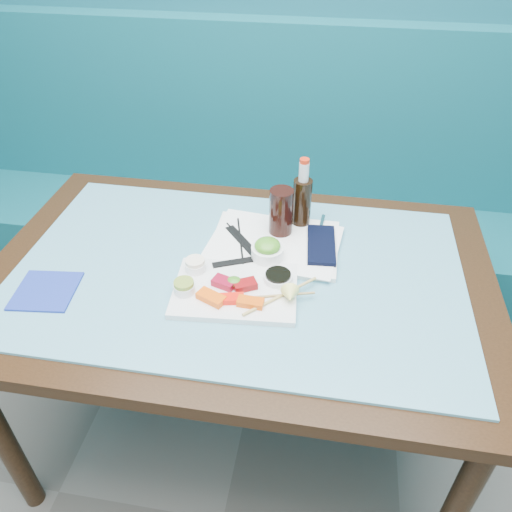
% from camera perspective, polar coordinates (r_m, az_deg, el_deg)
% --- Properties ---
extents(booth_bench, '(3.00, 0.56, 1.17)m').
position_cam_1_polar(booth_bench, '(2.27, 2.27, 4.39)').
color(booth_bench, '#0E545E').
rests_on(booth_bench, ground).
extents(dining_table, '(1.40, 0.90, 0.75)m').
position_cam_1_polar(dining_table, '(1.43, -1.98, -4.33)').
color(dining_table, black).
rests_on(dining_table, ground).
extents(glass_top, '(1.22, 0.76, 0.01)m').
position_cam_1_polar(glass_top, '(1.38, -2.06, -1.65)').
color(glass_top, '#589AB0').
rests_on(glass_top, dining_table).
extents(sashimi_plate, '(0.33, 0.25, 0.02)m').
position_cam_1_polar(sashimi_plate, '(1.30, -2.38, -3.93)').
color(sashimi_plate, white).
rests_on(sashimi_plate, glass_top).
extents(salmon_left, '(0.08, 0.06, 0.02)m').
position_cam_1_polar(salmon_left, '(1.26, -5.15, -4.75)').
color(salmon_left, '#FF580A').
rests_on(salmon_left, sashimi_plate).
extents(salmon_mid, '(0.07, 0.04, 0.02)m').
position_cam_1_polar(salmon_mid, '(1.25, -2.86, -4.90)').
color(salmon_mid, '#FF190A').
rests_on(salmon_mid, sashimi_plate).
extents(salmon_right, '(0.07, 0.04, 0.02)m').
position_cam_1_polar(salmon_right, '(1.24, -0.63, -5.32)').
color(salmon_right, '#F05209').
rests_on(salmon_right, sashimi_plate).
extents(tuna_left, '(0.07, 0.05, 0.02)m').
position_cam_1_polar(tuna_left, '(1.29, -3.66, -3.05)').
color(tuna_left, maroon).
rests_on(tuna_left, sashimi_plate).
extents(tuna_right, '(0.07, 0.06, 0.02)m').
position_cam_1_polar(tuna_right, '(1.29, -1.27, -3.33)').
color(tuna_right, maroon).
rests_on(tuna_right, sashimi_plate).
extents(seaweed_garnish, '(0.05, 0.05, 0.02)m').
position_cam_1_polar(seaweed_garnish, '(1.29, -2.54, -2.96)').
color(seaweed_garnish, '#3B7E1D').
rests_on(seaweed_garnish, sashimi_plate).
extents(ramekin_wasabi, '(0.07, 0.07, 0.02)m').
position_cam_1_polar(ramekin_wasabi, '(1.29, -8.20, -3.66)').
color(ramekin_wasabi, white).
rests_on(ramekin_wasabi, sashimi_plate).
extents(wasabi_fill, '(0.07, 0.07, 0.01)m').
position_cam_1_polar(wasabi_fill, '(1.27, -8.26, -3.09)').
color(wasabi_fill, olive).
rests_on(wasabi_fill, ramekin_wasabi).
extents(ramekin_ginger, '(0.07, 0.07, 0.02)m').
position_cam_1_polar(ramekin_ginger, '(1.35, -6.94, -1.17)').
color(ramekin_ginger, white).
rests_on(ramekin_ginger, sashimi_plate).
extents(ginger_fill, '(0.06, 0.06, 0.01)m').
position_cam_1_polar(ginger_fill, '(1.34, -7.00, -0.61)').
color(ginger_fill, white).
rests_on(ginger_fill, ramekin_ginger).
extents(soy_dish, '(0.10, 0.10, 0.02)m').
position_cam_1_polar(soy_dish, '(1.31, 2.54, -2.49)').
color(soy_dish, white).
rests_on(soy_dish, sashimi_plate).
extents(soy_fill, '(0.07, 0.07, 0.01)m').
position_cam_1_polar(soy_fill, '(1.30, 2.55, -2.13)').
color(soy_fill, black).
rests_on(soy_fill, soy_dish).
extents(lemon_wedge, '(0.05, 0.04, 0.05)m').
position_cam_1_polar(lemon_wedge, '(1.24, 3.91, -4.49)').
color(lemon_wedge, '#F8F075').
rests_on(lemon_wedge, sashimi_plate).
extents(chopstick_sleeve, '(0.14, 0.08, 0.00)m').
position_cam_1_polar(chopstick_sleeve, '(1.37, -2.14, -0.65)').
color(chopstick_sleeve, black).
rests_on(chopstick_sleeve, sashimi_plate).
extents(wooden_chopstick_a, '(0.19, 0.06, 0.01)m').
position_cam_1_polar(wooden_chopstick_a, '(1.27, 2.37, -4.55)').
color(wooden_chopstick_a, '#9B7E49').
rests_on(wooden_chopstick_a, sashimi_plate).
extents(wooden_chopstick_b, '(0.17, 0.17, 0.01)m').
position_cam_1_polar(wooden_chopstick_b, '(1.26, 2.82, -4.57)').
color(wooden_chopstick_b, tan).
rests_on(wooden_chopstick_b, sashimi_plate).
extents(serving_tray, '(0.37, 0.28, 0.01)m').
position_cam_1_polar(serving_tray, '(1.45, 2.12, 1.37)').
color(serving_tray, white).
rests_on(serving_tray, glass_top).
extents(paper_placemat, '(0.40, 0.30, 0.00)m').
position_cam_1_polar(paper_placemat, '(1.45, 2.13, 1.62)').
color(paper_placemat, white).
rests_on(paper_placemat, serving_tray).
extents(seaweed_bowl, '(0.12, 0.12, 0.04)m').
position_cam_1_polar(seaweed_bowl, '(1.38, 1.31, 0.40)').
color(seaweed_bowl, white).
rests_on(seaweed_bowl, serving_tray).
extents(seaweed_salad, '(0.10, 0.10, 0.04)m').
position_cam_1_polar(seaweed_salad, '(1.37, 1.32, 1.20)').
color(seaweed_salad, '#448F21').
rests_on(seaweed_salad, seaweed_bowl).
extents(cola_glass, '(0.08, 0.08, 0.14)m').
position_cam_1_polar(cola_glass, '(1.45, 2.88, 5.08)').
color(cola_glass, black).
rests_on(cola_glass, serving_tray).
extents(navy_pouch, '(0.09, 0.19, 0.01)m').
position_cam_1_polar(navy_pouch, '(1.44, 7.47, 1.27)').
color(navy_pouch, black).
rests_on(navy_pouch, serving_tray).
extents(fork, '(0.02, 0.10, 0.01)m').
position_cam_1_polar(fork, '(1.53, 7.49, 3.59)').
color(fork, silver).
rests_on(fork, serving_tray).
extents(black_chopstick_a, '(0.06, 0.22, 0.01)m').
position_cam_1_polar(black_chopstick_a, '(1.45, -1.79, 1.83)').
color(black_chopstick_a, black).
rests_on(black_chopstick_a, serving_tray).
extents(black_chopstick_b, '(0.13, 0.16, 0.01)m').
position_cam_1_polar(black_chopstick_b, '(1.45, -1.48, 1.79)').
color(black_chopstick_b, black).
rests_on(black_chopstick_b, serving_tray).
extents(tray_sleeve, '(0.12, 0.14, 0.00)m').
position_cam_1_polar(tray_sleeve, '(1.45, -1.64, 1.79)').
color(tray_sleeve, black).
rests_on(tray_sleeve, serving_tray).
extents(cola_bottle_body, '(0.07, 0.07, 0.16)m').
position_cam_1_polar(cola_bottle_body, '(1.50, 5.25, 5.93)').
color(cola_bottle_body, black).
rests_on(cola_bottle_body, glass_top).
extents(cola_bottle_neck, '(0.03, 0.03, 0.06)m').
position_cam_1_polar(cola_bottle_neck, '(1.45, 5.50, 9.56)').
color(cola_bottle_neck, silver).
rests_on(cola_bottle_neck, cola_bottle_body).
extents(cola_bottle_cap, '(0.03, 0.03, 0.01)m').
position_cam_1_polar(cola_bottle_cap, '(1.43, 5.58, 10.77)').
color(cola_bottle_cap, red).
rests_on(cola_bottle_cap, cola_bottle_neck).
extents(blue_napkin, '(0.17, 0.17, 0.01)m').
position_cam_1_polar(blue_napkin, '(1.41, -22.88, -3.68)').
color(blue_napkin, navy).
rests_on(blue_napkin, glass_top).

